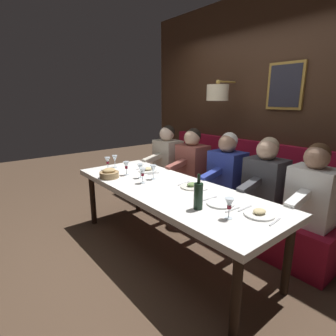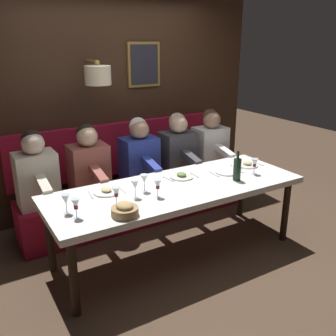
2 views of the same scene
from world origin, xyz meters
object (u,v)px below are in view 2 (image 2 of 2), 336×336
at_px(diner_middle, 139,154).
at_px(diner_farthest, 36,172).
at_px(diner_nearest, 210,143).
at_px(bread_bowl, 125,210).
at_px(wine_glass_0, 255,163).
at_px(wine_glass_3, 66,200).
at_px(wine_glass_5, 135,185).
at_px(wine_glass_6, 116,193).
at_px(wine_bottle, 237,169).
at_px(wine_glass_1, 76,204).
at_px(dining_table, 177,192).
at_px(diner_near, 178,148).
at_px(wine_glass_2, 158,185).
at_px(wine_glass_4, 144,179).
at_px(diner_far, 89,163).

xyz_separation_m(diner_middle, diner_farthest, (0.00, 1.15, 0.00)).
bearing_deg(diner_nearest, bread_bowl, 124.57).
height_order(wine_glass_0, wine_glass_3, same).
xyz_separation_m(diner_nearest, wine_glass_5, (-0.92, 1.51, 0.04)).
bearing_deg(wine_glass_6, wine_glass_5, -72.75).
height_order(wine_glass_0, wine_bottle, wine_bottle).
distance_m(wine_glass_1, bread_bowl, 0.38).
height_order(diner_nearest, diner_farthest, same).
bearing_deg(dining_table, wine_glass_5, 95.02).
xyz_separation_m(wine_glass_6, bread_bowl, (-0.22, 0.02, -0.07)).
bearing_deg(wine_glass_3, wine_glass_5, -90.08).
distance_m(wine_glass_3, wine_glass_5, 0.61).
bearing_deg(diner_nearest, wine_bottle, 156.24).
height_order(diner_farthest, wine_bottle, diner_farthest).
distance_m(diner_middle, bread_bowl, 1.41).
xyz_separation_m(diner_middle, wine_glass_6, (-0.99, 0.71, 0.04)).
height_order(diner_farthest, wine_glass_5, diner_farthest).
xyz_separation_m(wine_glass_0, bread_bowl, (-0.20, 1.56, -0.07)).
bearing_deg(wine_glass_0, diner_near, 16.89).
bearing_deg(wine_glass_1, diner_farthest, 3.93).
relative_size(wine_glass_0, wine_glass_5, 1.00).
height_order(wine_glass_2, wine_bottle, wine_bottle).
height_order(dining_table, wine_glass_5, wine_glass_5).
bearing_deg(diner_nearest, wine_glass_4, 121.26).
bearing_deg(wine_glass_6, wine_glass_4, -66.47).
bearing_deg(diner_nearest, diner_middle, 90.00).
relative_size(diner_far, wine_glass_2, 4.82).
relative_size(diner_near, diner_far, 1.00).
bearing_deg(wine_glass_5, bread_bowl, 140.68).
bearing_deg(bread_bowl, wine_glass_1, 65.56).
bearing_deg(diner_far, wine_bottle, -132.44).
height_order(wine_glass_3, wine_glass_4, same).
xyz_separation_m(diner_farthest, bread_bowl, (-1.20, -0.41, -0.03)).
height_order(wine_glass_0, wine_glass_2, same).
bearing_deg(wine_glass_2, dining_table, -65.12).
height_order(wine_glass_2, wine_glass_5, same).
xyz_separation_m(diner_near, wine_glass_4, (-0.84, 0.89, 0.04)).
xyz_separation_m(wine_glass_3, wine_bottle, (-0.13, -1.66, -0.00)).
distance_m(diner_nearest, diner_farthest, 2.16).
xyz_separation_m(wine_glass_2, wine_glass_6, (0.02, 0.38, -0.00)).
bearing_deg(bread_bowl, diner_near, -46.20).
height_order(dining_table, wine_bottle, wine_bottle).
relative_size(diner_farthest, bread_bowl, 3.60).
height_order(diner_farthest, wine_glass_3, diner_farthest).
xyz_separation_m(diner_farthest, wine_glass_6, (-0.99, -0.44, 0.04)).
bearing_deg(diner_middle, diner_near, -90.00).
height_order(diner_middle, wine_glass_4, diner_middle).
xyz_separation_m(wine_glass_0, wine_glass_3, (0.08, 1.94, 0.00)).
bearing_deg(wine_glass_0, wine_glass_4, 82.19).
xyz_separation_m(diner_middle, wine_glass_4, (-0.84, 0.37, 0.04)).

